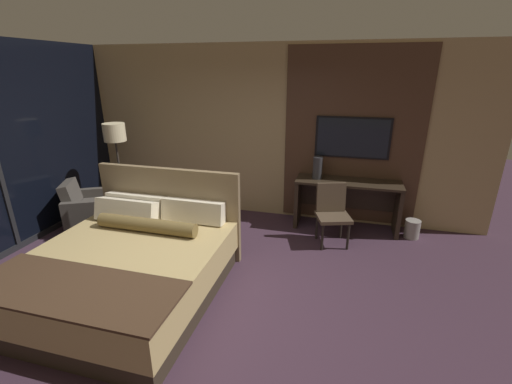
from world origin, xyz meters
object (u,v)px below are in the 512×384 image
tv (352,138)px  desk_chair (332,209)px  armchair_by_window (91,212)px  waste_bin (412,229)px  desk (347,197)px  floor_lamp (115,140)px  vase_tall (318,168)px  bed (130,266)px

tv → desk_chair: size_ratio=1.29×
armchair_by_window → waste_bin: 4.97m
desk → armchair_by_window: (-3.89, -1.08, -0.25)m
floor_lamp → vase_tall: floor_lamp is taller
bed → armchair_by_window: bearing=140.8°
desk → bed: bearing=-134.1°
armchair_by_window → floor_lamp: (0.26, 0.50, 1.07)m
bed → tv: bearing=48.2°
tv → armchair_by_window: (-3.89, -1.29, -1.14)m
vase_tall → tv: bearing=24.9°
desk → floor_lamp: bearing=-170.8°
floor_lamp → bed: bearing=-53.5°
bed → desk_chair: (2.11, 1.83, 0.17)m
armchair_by_window → vase_tall: (3.41, 1.07, 0.69)m
armchair_by_window → desk_chair: bearing=-108.6°
armchair_by_window → vase_tall: size_ratio=2.74×
desk → desk_chair: size_ratio=1.82×
tv → vase_tall: tv is taller
desk → waste_bin: bearing=-6.2°
desk → armchair_by_window: 4.04m
desk → desk_chair: (-0.20, -0.54, -0.01)m
vase_tall → waste_bin: vase_tall is taller
bed → waste_bin: bearing=34.5°
bed → desk_chair: bed is taller
bed → floor_lamp: (-1.32, 1.79, 1.00)m
floor_lamp → armchair_by_window: bearing=-117.4°
bed → desk_chair: size_ratio=2.47×
waste_bin → bed: bearing=-145.5°
armchair_by_window → waste_bin: size_ratio=3.36×
desk_chair → floor_lamp: bearing=162.8°
desk → waste_bin: desk is taller
desk_chair → waste_bin: size_ratio=3.11×
desk → vase_tall: size_ratio=4.62×
armchair_by_window → floor_lamp: 1.20m
desk_chair → waste_bin: bearing=2.2°
floor_lamp → waste_bin: bearing=5.9°
bed → waste_bin: bed is taller
bed → floor_lamp: 2.44m
bed → desk: bed is taller
bed → vase_tall: 3.04m
desk → tv: size_ratio=1.42×
desk_chair → waste_bin: (1.19, 0.43, -0.37)m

